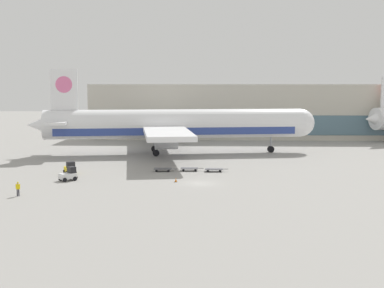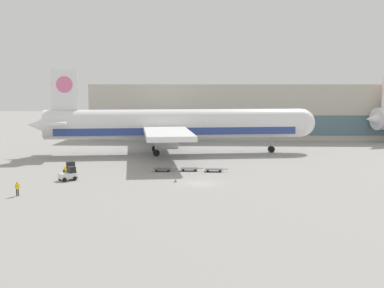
{
  "view_description": "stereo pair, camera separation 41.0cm",
  "coord_description": "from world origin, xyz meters",
  "views": [
    {
      "loc": [
        1.53,
        -74.77,
        14.03
      ],
      "look_at": [
        -1.69,
        14.56,
        4.0
      ],
      "focal_mm": 50.0,
      "sensor_mm": 36.0,
      "label": 1
    },
    {
      "loc": [
        1.94,
        -74.75,
        14.03
      ],
      "look_at": [
        -1.69,
        14.56,
        4.0
      ],
      "focal_mm": 50.0,
      "sensor_mm": 36.0,
      "label": 2
    }
  ],
  "objects": [
    {
      "name": "ground_crew_near",
      "position": [
        -22.75,
        -9.51,
        1.09
      ],
      "size": [
        0.57,
        0.24,
        1.84
      ],
      "rotation": [
        0.0,
        0.0,
        0.03
      ],
      "color": "black",
      "rests_on": "ground_plane"
    },
    {
      "name": "terminal_building",
      "position": [
        15.44,
        67.62,
        6.99
      ],
      "size": [
        90.0,
        18.2,
        14.0
      ],
      "color": "#BCB7A8",
      "rests_on": "ground_plane"
    },
    {
      "name": "baggage_dolly_second",
      "position": [
        -1.96,
        10.97,
        0.39
      ],
      "size": [
        3.72,
        1.59,
        0.48
      ],
      "rotation": [
        0.0,
        0.0,
        0.03
      ],
      "color": "#56565B",
      "rests_on": "ground_plane"
    },
    {
      "name": "baggage_dolly_third",
      "position": [
        2.02,
        10.34,
        0.39
      ],
      "size": [
        3.72,
        1.59,
        0.48
      ],
      "rotation": [
        0.0,
        0.0,
        0.03
      ],
      "color": "#56565B",
      "rests_on": "ground_plane"
    },
    {
      "name": "baggage_tug_foreground",
      "position": [
        -19.28,
        1.62,
        0.88
      ],
      "size": [
        2.78,
        2.68,
        2.0
      ],
      "rotation": [
        0.0,
        0.0,
        0.71
      ],
      "color": "silver",
      "rests_on": "ground_plane"
    },
    {
      "name": "airplane_main",
      "position": [
        -6.43,
        32.23,
        5.84
      ],
      "size": [
        57.8,
        48.66,
        17.0
      ],
      "rotation": [
        0.0,
        0.0,
        0.15
      ],
      "color": "white",
      "rests_on": "ground_plane"
    },
    {
      "name": "baggage_tug_mid",
      "position": [
        -20.56,
        7.15,
        0.88
      ],
      "size": [
        2.48,
        2.81,
        2.0
      ],
      "rotation": [
        0.0,
        0.0,
        -1.09
      ],
      "color": "yellow",
      "rests_on": "ground_plane"
    },
    {
      "name": "baggage_dolly_lead",
      "position": [
        -6.28,
        10.35,
        0.39
      ],
      "size": [
        3.72,
        1.59,
        0.48
      ],
      "rotation": [
        0.0,
        0.0,
        0.03
      ],
      "color": "#56565B",
      "rests_on": "ground_plane"
    },
    {
      "name": "ground_plane",
      "position": [
        0.0,
        0.0,
        0.0
      ],
      "size": [
        400.0,
        400.0,
        0.0
      ],
      "primitive_type": "plane",
      "color": "gray"
    },
    {
      "name": "traffic_cone_near",
      "position": [
        -3.54,
        0.99,
        0.32
      ],
      "size": [
        0.4,
        0.4,
        0.65
      ],
      "color": "black",
      "rests_on": "ground_plane"
    }
  ]
}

